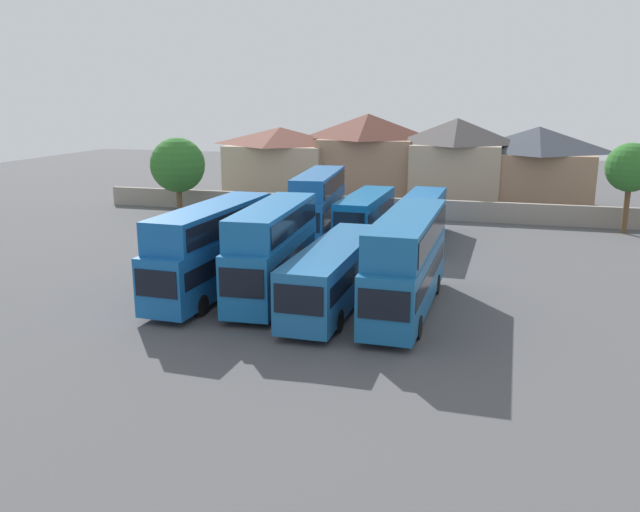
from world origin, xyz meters
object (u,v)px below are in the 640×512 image
Objects in this scene: bus_5 at (318,202)px; bus_2 at (273,247)px; bus_7 at (420,217)px; house_terrace_right at (456,161)px; tree_behind_wall at (178,165)px; bus_1 at (212,245)px; house_terrace_far_right at (537,166)px; house_terrace_centre at (368,156)px; house_terrace_left at (281,161)px; tree_left_of_lot at (631,168)px; bus_3 at (334,272)px; bus_4 at (407,258)px; bus_6 at (366,214)px.

bus_2 is at bearing 1.30° from bus_5.
bus_7 is 18.76m from house_terrace_right.
bus_1 is at bearing -58.93° from tree_behind_wall.
house_terrace_far_right is at bearing 134.54° from bus_5.
house_terrace_far_right is (17.14, -0.53, -0.56)m from house_terrace_centre.
house_terrace_left reaches higher than tree_left_of_lot.
bus_3 is 17.10m from bus_5.
house_terrace_far_right is at bearing 169.00° from bus_4.
bus_3 is (3.60, -0.65, -0.97)m from bus_2.
bus_6 is at bearing -106.14° from house_terrace_right.
tree_behind_wall reaches higher than bus_4.
bus_7 is 21.68m from house_terrace_centre.
bus_5 is 1.08× the size of house_terrace_centre.
bus_1 is 36.51m from house_terrace_left.
house_terrace_far_right is 13.50m from tree_left_of_lot.
tree_left_of_lot is at bearing 117.68° from bus_7.
bus_2 is at bearing -99.09° from bus_3.
bus_1 is at bearing -92.56° from house_terrace_centre.
house_terrace_far_right is at bearing -1.76° from house_terrace_centre.
house_terrace_left reaches higher than bus_6.
house_terrace_left is at bearing -143.99° from bus_6.
bus_2 reaches higher than bus_5.
tree_left_of_lot is (14.34, 24.11, 2.45)m from bus_4.
bus_4 is at bearing -62.31° from house_terrace_left.
house_terrace_far_right reaches higher than bus_6.
house_terrace_far_right is (7.82, 0.91, -0.39)m from house_terrace_right.
bus_4 is at bearing -120.75° from tree_left_of_lot.
bus_1 is 18.86m from bus_7.
house_terrace_centre is at bearing -156.65° from bus_7.
house_terrace_centre reaches higher than bus_6.
tree_behind_wall reaches higher than bus_1.
house_terrace_far_right reaches higher than tree_behind_wall.
bus_2 is 32.18m from tree_left_of_lot.
house_terrace_far_right reaches higher than tree_left_of_lot.
house_terrace_centre reaches higher than bus_2.
tree_behind_wall is (-13.77, 22.85, 1.73)m from bus_1.
house_terrace_right is (18.91, -0.85, 0.60)m from house_terrace_left.
house_terrace_far_right reaches higher than bus_3.
bus_2 is 37.24m from house_terrace_left.
tree_behind_wall is at bearing -178.53° from tree_left_of_lot.
house_terrace_centre is 17.16m from house_terrace_far_right.
house_terrace_right reaches higher than bus_1.
house_terrace_right reaches higher than tree_left_of_lot.
bus_7 is 1.11× the size of house_terrace_far_right.
house_terrace_far_right reaches higher than bus_2.
bus_1 is 1.13× the size of house_terrace_centre.
bus_2 is at bearing -92.07° from bus_4.
house_terrace_centre is at bearing -164.37° from bus_4.
house_terrace_far_right is at bearing 153.80° from bus_2.
house_terrace_right is at bearing -2.58° from house_terrace_left.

